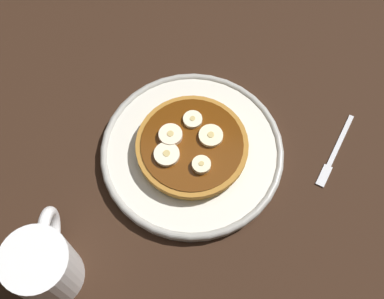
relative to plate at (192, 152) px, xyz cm
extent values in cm
cube|color=black|center=(0.00, 0.00, -2.54)|extent=(140.00, 140.00, 3.00)
cylinder|color=silver|center=(0.00, 0.00, -0.23)|extent=(26.33, 26.33, 1.60)
torus|color=#A19E96|center=(0.00, 0.00, 0.33)|extent=(26.66, 26.66, 1.12)
cylinder|color=#AB8C38|center=(-0.14, 0.46, 1.07)|extent=(15.51, 15.51, 1.01)
cylinder|color=#AB712A|center=(-0.09, -0.38, 2.09)|extent=(16.03, 16.03, 1.01)
cylinder|color=#592B0A|center=(0.00, 0.00, 2.67)|extent=(14.59, 14.59, 0.16)
cylinder|color=#FCE3C0|center=(1.05, 3.06, 3.08)|extent=(3.36, 3.36, 0.98)
cylinder|color=tan|center=(1.05, 3.06, 3.62)|extent=(0.94, 0.94, 0.08)
cylinder|color=#FEECB8|center=(1.13, -2.63, 2.98)|extent=(3.45, 3.45, 0.78)
cylinder|color=tan|center=(1.13, -2.63, 3.41)|extent=(0.97, 0.97, 0.08)
cylinder|color=#EEE7BF|center=(3.72, 0.45, 2.95)|extent=(2.77, 2.77, 0.70)
cylinder|color=tan|center=(3.72, 0.45, 3.34)|extent=(0.78, 0.78, 0.08)
cylinder|color=#F8EBBA|center=(-3.44, -1.37, 3.09)|extent=(2.61, 2.61, 1.00)
cylinder|color=tan|center=(-3.44, -1.37, 3.63)|extent=(0.73, 0.73, 0.08)
cylinder|color=#F5E9C5|center=(-1.95, 3.46, 3.01)|extent=(3.58, 3.58, 0.83)
cylinder|color=tan|center=(-1.95, 3.46, 3.47)|extent=(1.00, 1.00, 0.08)
cylinder|color=white|center=(-18.12, 17.92, 3.77)|extent=(8.39, 8.39, 9.62)
cylinder|color=black|center=(-18.12, 17.92, 7.62)|extent=(7.13, 7.13, 0.58)
torus|color=white|center=(-13.71, 17.92, 3.77)|extent=(6.90, 1.51, 6.90)
cube|color=silver|center=(2.87, -22.10, -0.79)|extent=(8.78, 4.94, 0.50)
cube|color=silver|center=(-2.92, -19.15, -0.79)|extent=(3.69, 2.71, 0.50)
camera|label=1|loc=(-31.24, -0.77, 65.79)|focal=46.85mm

